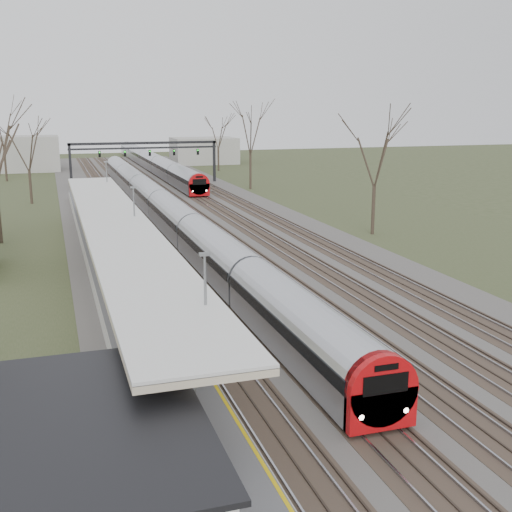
% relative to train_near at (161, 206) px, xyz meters
% --- Properties ---
extents(track_bed, '(24.00, 160.00, 0.22)m').
position_rel_train_near_xyz_m(track_bed, '(2.76, 0.16, -1.42)').
color(track_bed, '#474442').
rests_on(track_bed, ground).
extents(platform, '(3.50, 69.00, 1.00)m').
position_rel_train_near_xyz_m(platform, '(-6.55, -17.34, -0.98)').
color(platform, '#9E9B93').
rests_on(platform, ground).
extents(canopy, '(4.10, 50.00, 3.11)m').
position_rel_train_near_xyz_m(canopy, '(-6.55, -21.85, 2.45)').
color(canopy, slate).
rests_on(canopy, platform).
extents(station_building, '(6.00, 9.00, 3.20)m').
position_rel_train_near_xyz_m(station_building, '(-10.00, -46.84, 0.12)').
color(station_building, silver).
rests_on(station_building, ground).
extents(signal_gantry, '(21.00, 0.59, 6.08)m').
position_rel_train_near_xyz_m(signal_gantry, '(2.79, 30.15, 3.43)').
color(signal_gantry, black).
rests_on(signal_gantry, ground).
extents(tree_east_far, '(5.00, 5.00, 10.30)m').
position_rel_train_near_xyz_m(tree_east_far, '(16.50, -12.84, 5.81)').
color(tree_east_far, '#2D231C').
rests_on(tree_east_far, ground).
extents(train_near, '(2.62, 90.21, 3.05)m').
position_rel_train_near_xyz_m(train_near, '(0.00, 0.00, 0.00)').
color(train_near, '#ACAEB7').
rests_on(train_near, ground).
extents(train_far, '(2.62, 75.21, 3.05)m').
position_rel_train_near_xyz_m(train_far, '(7.00, 51.18, 0.00)').
color(train_far, '#ACAEB7').
rests_on(train_far, ground).
extents(passenger, '(0.49, 0.64, 1.57)m').
position_rel_train_near_xyz_m(passenger, '(-6.19, -40.04, 0.31)').
color(passenger, navy).
rests_on(passenger, platform).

